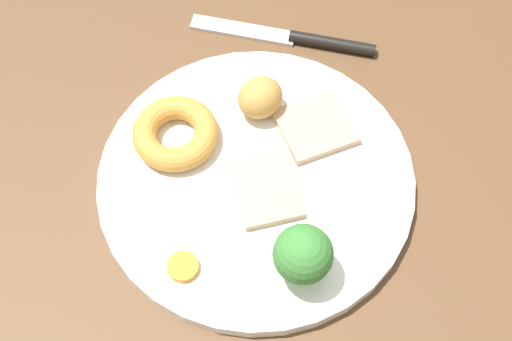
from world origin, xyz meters
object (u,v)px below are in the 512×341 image
broccoli_floret (303,255)px  yorkshire_pudding (175,133)px  meat_slice_under (315,127)px  knife (299,39)px  meat_slice_main (266,188)px  roast_potato_left (255,97)px  carrot_coin_front (183,267)px  dinner_plate (256,180)px

broccoli_floret → yorkshire_pudding: bearing=54.1°
meat_slice_under → broccoli_floret: (-13.51, -1.44, 2.91)cm
yorkshire_pudding → meat_slice_under: bearing=-71.3°
yorkshire_pudding → knife: (14.63, -8.09, -2.01)cm
meat_slice_main → roast_potato_left: 8.58cm
yorkshire_pudding → carrot_coin_front: (-11.51, -3.99, -0.75)cm
dinner_plate → meat_slice_under: (5.93, -4.03, 1.10)cm
carrot_coin_front → meat_slice_main: bearing=-30.0°
meat_slice_under → yorkshire_pudding: yorkshire_pudding is taller
roast_potato_left → dinner_plate: bearing=-165.9°
dinner_plate → yorkshire_pudding: bearing=75.7°
broccoli_floret → carrot_coin_front: bearing=102.1°
meat_slice_main → meat_slice_under: bearing=-22.2°
yorkshire_pudding → knife: size_ratio=0.41×
dinner_plate → meat_slice_under: bearing=-34.2°
dinner_plate → meat_slice_under: 7.25cm
roast_potato_left → carrot_coin_front: size_ratio=1.62×
broccoli_floret → knife: 25.07cm
dinner_plate → yorkshire_pudding: size_ratio=3.62×
meat_slice_main → knife: (17.74, 0.76, -1.35)cm
roast_potato_left → broccoli_floret: (-14.39, -7.19, 1.42)cm
dinner_plate → roast_potato_left: size_ratio=6.61×
yorkshire_pudding → dinner_plate: bearing=-104.3°
dinner_plate → meat_slice_main: meat_slice_main is taller
dinner_plate → carrot_coin_front: carrot_coin_front is taller
dinner_plate → knife: size_ratio=1.48×
meat_slice_main → yorkshire_pudding: (3.10, 8.85, 0.67)cm
meat_slice_under → knife: size_ratio=0.33×
dinner_plate → knife: 16.60cm
meat_slice_under → yorkshire_pudding: bearing=108.7°
dinner_plate → knife: bearing=-1.3°
meat_slice_under → knife: 11.35cm
dinner_plate → roast_potato_left: bearing=14.1°
dinner_plate → roast_potato_left: (6.81, 1.72, 2.60)cm
meat_slice_main → broccoli_floret: bearing=-146.1°
yorkshire_pudding → carrot_coin_front: size_ratio=2.95×
carrot_coin_front → broccoli_floret: size_ratio=0.45×
carrot_coin_front → meat_slice_under: bearing=-26.6°
carrot_coin_front → yorkshire_pudding: bearing=19.1°
knife → yorkshire_pudding: bearing=60.5°
meat_slice_main → roast_potato_left: size_ratio=1.58×
carrot_coin_front → knife: size_ratio=0.14×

